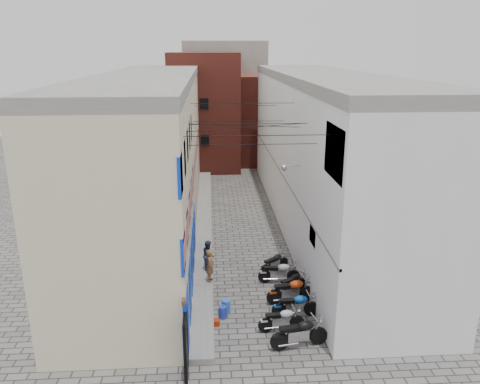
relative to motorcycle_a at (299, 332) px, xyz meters
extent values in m
plane|color=#5A5854|center=(-1.45, -0.81, -0.62)|extent=(90.00, 90.00, 0.00)
cube|color=gray|center=(-3.50, 12.19, -0.50)|extent=(0.90, 26.00, 0.25)
cube|color=beige|center=(-6.45, 12.19, 3.63)|extent=(5.00, 26.00, 8.50)
cube|color=#B9686F|center=(-3.99, 12.19, 3.38)|extent=(0.10, 26.00, 0.80)
cube|color=#0C33C1|center=(-3.98, 4.09, 0.68)|extent=(0.12, 10.20, 2.40)
cube|color=#0C33C1|center=(-4.00, 4.09, 4.68)|extent=(0.10, 10.20, 4.00)
cube|color=gray|center=(-6.45, 12.19, 8.13)|extent=(5.10, 26.00, 0.50)
cube|color=black|center=(-3.97, -1.21, 0.48)|extent=(0.10, 1.20, 2.20)
cube|color=silver|center=(3.55, 12.19, 3.63)|extent=(5.00, 26.00, 8.50)
cube|color=#0C33C1|center=(1.10, 0.69, 6.38)|extent=(0.10, 2.40, 1.80)
cube|color=white|center=(1.11, 3.19, 2.38)|extent=(0.08, 1.00, 0.70)
cylinder|color=#B2B2B7|center=(0.70, 6.19, 4.58)|extent=(0.80, 0.06, 0.06)
sphere|color=#B2B2B7|center=(0.30, 6.19, 4.48)|extent=(0.28, 0.28, 0.28)
cube|color=gray|center=(3.55, 12.19, 8.13)|extent=(5.10, 26.00, 0.50)
cube|color=gray|center=(1.09, 12.19, 2.78)|extent=(0.10, 26.00, 0.12)
cube|color=maroon|center=(-3.45, 27.19, 4.38)|extent=(6.00, 6.00, 10.00)
cube|color=maroon|center=(1.55, 29.19, 3.38)|extent=(5.00, 6.00, 8.00)
cube|color=gray|center=(-1.45, 33.19, 4.88)|extent=(8.00, 5.00, 11.00)
cube|color=black|center=(-1.45, 24.39, 0.58)|extent=(2.00, 0.30, 2.40)
cylinder|color=black|center=(-1.45, 1.19, 6.88)|extent=(5.20, 0.02, 0.02)
cylinder|color=black|center=(-1.45, 3.19, 6.18)|extent=(5.20, 0.02, 0.02)
cylinder|color=black|center=(-1.45, 5.69, 6.58)|extent=(5.20, 0.02, 0.02)
cylinder|color=black|center=(-1.45, 8.19, 7.18)|extent=(5.20, 0.02, 0.02)
cylinder|color=black|center=(-1.45, 11.19, 5.88)|extent=(5.20, 0.02, 0.02)
cylinder|color=black|center=(-1.45, 14.19, 6.38)|extent=(5.20, 0.02, 0.02)
cylinder|color=black|center=(-1.45, 4.19, 6.68)|extent=(5.65, 2.07, 0.02)
cylinder|color=black|center=(-1.45, 7.19, 6.28)|extent=(5.80, 1.58, 0.02)
imported|color=#8F5D34|center=(-3.15, 4.75, 0.39)|extent=(0.41, 0.58, 1.53)
imported|color=#2D3744|center=(-3.22, 5.99, 0.34)|extent=(0.56, 0.71, 1.44)
cylinder|color=#2034A2|center=(-2.69, 2.10, -0.37)|extent=(0.42, 0.42, 0.50)
cylinder|color=blue|center=(-2.53, 2.47, -0.34)|extent=(0.40, 0.40, 0.57)
cube|color=#9B250B|center=(-3.00, 1.60, -0.51)|extent=(0.38, 0.30, 0.23)
camera|label=1|loc=(-3.07, -14.30, 9.68)|focal=35.00mm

